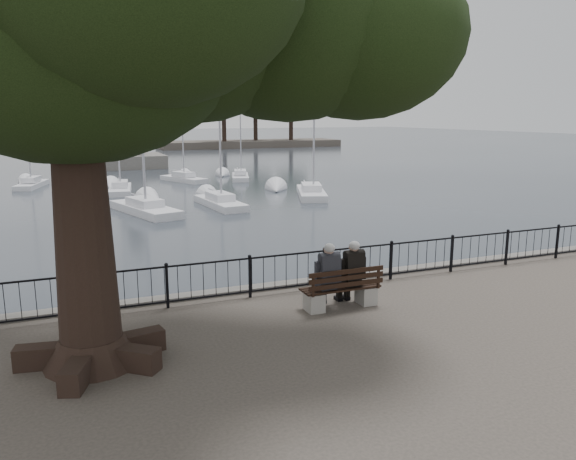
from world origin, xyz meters
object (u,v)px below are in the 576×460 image
bench (341,293)px  person_left (326,278)px  person_right (350,275)px  lion_monument (130,144)px

bench → person_left: (-0.35, 0.11, 0.38)m
bench → person_right: size_ratio=1.20×
lion_monument → bench: bearing=-91.5°
person_left → lion_monument: lion_monument is taller
person_left → lion_monument: bearing=88.1°
bench → person_right: person_right is taller
person_left → lion_monument: size_ratio=0.17×
lion_monument → person_right: bearing=-91.2°
bench → lion_monument: size_ratio=0.20×
bench → person_right: (0.28, 0.11, 0.38)m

